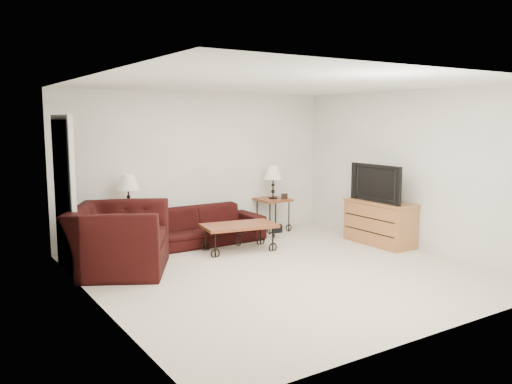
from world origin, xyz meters
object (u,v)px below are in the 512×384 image
tv_stand (380,223)px  television (380,183)px  sofa (202,226)px  coffee_table (239,237)px  side_table_left (130,232)px  lamp_right (273,182)px  backpack (274,226)px  lamp_left (128,194)px  side_table_right (273,215)px  armchair (119,239)px

tv_stand → television: bearing=180.0°
sofa → coffee_table: (0.27, -0.75, -0.09)m
side_table_left → coffee_table: side_table_left is taller
side_table_left → lamp_right: bearing=0.0°
lamp_right → backpack: size_ratio=1.56×
tv_stand → television: television is taller
side_table_left → lamp_left: size_ratio=1.00×
lamp_right → sofa: bearing=-173.4°
tv_stand → backpack: size_ratio=3.06×
coffee_table → television: 2.46m
side_table_right → tv_stand: bearing=-63.6°
side_table_left → lamp_right: (2.72, 0.00, 0.60)m
lamp_right → side_table_right: bearing=0.0°
coffee_table → side_table_right: bearing=35.9°
lamp_right → coffee_table: (-1.29, -0.93, -0.69)m
side_table_left → coffee_table: size_ratio=0.53×
backpack → lamp_right: bearing=53.2°
lamp_right → tv_stand: (0.89, -1.80, -0.55)m
lamp_right → armchair: size_ratio=0.44×
lamp_left → side_table_right: bearing=0.0°
side_table_left → television: television is taller
side_table_left → coffee_table: (1.43, -0.93, -0.09)m
television → side_table_left: bearing=-116.6°
tv_stand → armchair: bearing=169.0°
side_table_right → television: bearing=-64.1°
armchair → lamp_left: bearing=2.6°
lamp_right → television: television is taller
side_table_left → backpack: bearing=-10.6°
side_table_left → lamp_right: lamp_right is taller
lamp_left → lamp_right: (2.72, 0.00, -0.00)m
lamp_right → side_table_left: bearing=180.0°
television → coffee_table: bearing=-111.9°
side_table_left → armchair: bearing=-116.2°
coffee_table → armchair: (-1.93, -0.07, 0.24)m
armchair → backpack: armchair is taller
television → sofa: bearing=-123.7°
sofa → backpack: (1.25, -0.27, -0.11)m
sofa → television: (2.42, -1.62, 0.72)m
tv_stand → lamp_left: bearing=153.6°
lamp_left → lamp_right: size_ratio=1.00×
tv_stand → television: (-0.02, 0.00, 0.66)m
side_table_right → backpack: (-0.30, -0.45, -0.11)m
sofa → lamp_left: bearing=171.2°
television → backpack: bearing=-138.9°
lamp_right → tv_stand: size_ratio=0.51×
armchair → television: (4.08, -0.79, 0.57)m
sofa → television: television is taller
side_table_left → tv_stand: bearing=-26.4°
side_table_right → backpack: size_ratio=1.56×
sofa → side_table_right: 1.56m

